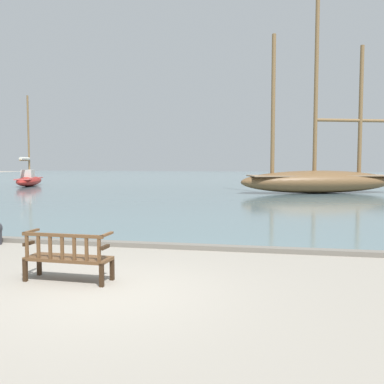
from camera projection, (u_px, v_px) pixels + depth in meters
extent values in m
plane|color=gray|center=(106.00, 293.00, 7.20)|extent=(160.00, 160.00, 0.00)
cube|color=slate|center=(252.00, 180.00, 50.26)|extent=(100.00, 80.00, 0.08)
cube|color=slate|center=(165.00, 246.00, 10.96)|extent=(40.00, 0.30, 0.12)
cube|color=#322113|center=(39.00, 264.00, 8.34)|extent=(0.07, 0.07, 0.42)
cube|color=#322113|center=(112.00, 269.00, 7.98)|extent=(0.07, 0.07, 0.42)
cube|color=#322113|center=(25.00, 270.00, 7.90)|extent=(0.07, 0.07, 0.42)
cube|color=#322113|center=(102.00, 275.00, 7.55)|extent=(0.07, 0.07, 0.42)
cube|color=brown|center=(69.00, 258.00, 7.93)|extent=(1.62, 0.58, 0.06)
cube|color=brown|center=(62.00, 235.00, 7.68)|extent=(1.60, 0.11, 0.06)
cube|color=brown|center=(27.00, 246.00, 7.86)|extent=(0.06, 0.04, 0.41)
cube|color=brown|center=(38.00, 247.00, 7.81)|extent=(0.06, 0.04, 0.41)
cube|color=brown|center=(50.00, 248.00, 7.75)|extent=(0.06, 0.04, 0.41)
cube|color=brown|center=(62.00, 248.00, 7.70)|extent=(0.06, 0.04, 0.41)
cube|color=brown|center=(74.00, 249.00, 7.64)|extent=(0.06, 0.04, 0.41)
cube|color=brown|center=(87.00, 250.00, 7.59)|extent=(0.06, 0.04, 0.41)
cube|color=brown|center=(99.00, 250.00, 7.53)|extent=(0.06, 0.04, 0.41)
cube|color=#322113|center=(29.00, 243.00, 8.00)|extent=(0.07, 0.30, 0.06)
cube|color=brown|center=(31.00, 231.00, 8.07)|extent=(0.08, 0.47, 0.04)
cube|color=#322113|center=(105.00, 247.00, 7.64)|extent=(0.07, 0.30, 0.06)
cube|color=brown|center=(107.00, 234.00, 7.72)|extent=(0.08, 0.47, 0.04)
ellipsoid|color=brown|center=(318.00, 182.00, 28.86)|extent=(11.01, 6.07, 1.52)
cube|color=#997A5B|center=(318.00, 176.00, 28.83)|extent=(9.57, 5.02, 0.08)
cylinder|color=brown|center=(316.00, 75.00, 28.31)|extent=(0.27, 0.27, 13.29)
cylinder|color=brown|center=(356.00, 121.00, 28.94)|extent=(5.53, 2.12, 0.21)
cylinder|color=brown|center=(273.00, 105.00, 28.04)|extent=(0.27, 0.27, 9.17)
cylinder|color=brown|center=(361.00, 111.00, 28.94)|extent=(0.27, 0.27, 8.69)
ellipsoid|color=maroon|center=(29.00, 181.00, 37.27)|extent=(3.29, 6.01, 0.83)
cube|color=#C6514C|center=(29.00, 178.00, 37.25)|extent=(2.70, 5.23, 0.08)
cube|color=beige|center=(28.00, 174.00, 36.79)|extent=(1.21, 1.44, 0.73)
cylinder|color=brown|center=(28.00, 137.00, 37.14)|extent=(0.16, 0.16, 7.14)
cylinder|color=brown|center=(25.00, 160.00, 35.88)|extent=(0.99, 2.74, 0.13)
cylinder|color=silver|center=(25.00, 159.00, 35.87)|extent=(1.03, 2.51, 0.25)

